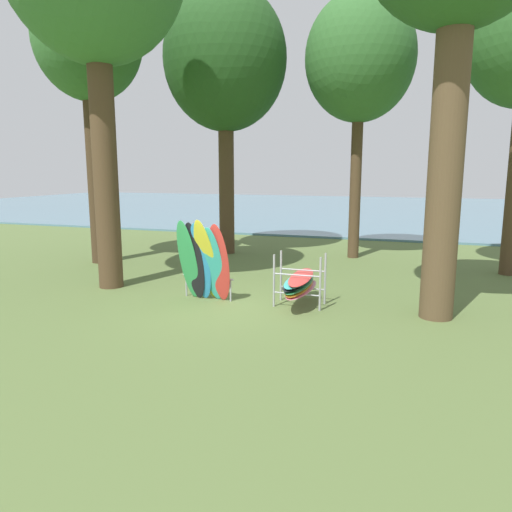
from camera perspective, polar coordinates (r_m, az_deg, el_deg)
ground_plane at (r=11.50m, az=-3.35°, el=-5.97°), size 80.00×80.00×0.00m
lake_water at (r=40.70m, az=12.89°, el=5.47°), size 80.00×36.00×0.10m
tree_mid_behind at (r=18.98m, az=-3.68°, el=22.09°), size 4.51×4.51×9.80m
tree_far_left_back at (r=18.30m, az=12.24°, el=21.85°), size 3.81×3.81×9.22m
tree_far_right_back at (r=17.94m, az=-19.28°, el=22.75°), size 3.51×3.51×9.46m
leaning_board_pile at (r=11.79m, az=-6.27°, el=-0.71°), size 1.45×0.82×2.06m
board_storage_rack at (r=11.48m, az=5.21°, el=-3.18°), size 1.15×2.13×1.25m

